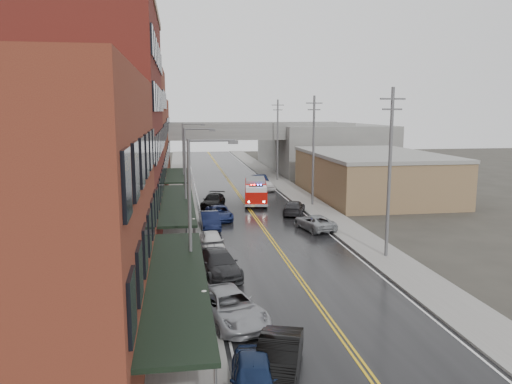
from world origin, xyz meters
TOP-DOWN VIEW (x-y plane):
  - ground at (0.00, 0.00)m, footprint 220.00×220.00m
  - road at (0.00, 30.00)m, footprint 11.00×160.00m
  - sidewalk_left at (-7.30, 30.00)m, footprint 3.00×160.00m
  - sidewalk_right at (7.30, 30.00)m, footprint 3.00×160.00m
  - curb_left at (-5.65, 30.00)m, footprint 0.30×160.00m
  - curb_right at (5.65, 30.00)m, footprint 0.30×160.00m
  - brick_building_a at (-13.30, 4.00)m, footprint 9.00×18.00m
  - brick_building_b at (-13.30, 23.00)m, footprint 9.00×20.00m
  - brick_building_c at (-13.30, 40.50)m, footprint 9.00×15.00m
  - brick_building_far at (-13.30, 58.00)m, footprint 9.00×20.00m
  - tan_building at (16.00, 40.00)m, footprint 14.00×22.00m
  - right_far_block at (18.00, 70.00)m, footprint 18.00×30.00m
  - awning_0 at (-7.49, 4.00)m, footprint 2.60×16.00m
  - awning_1 at (-7.49, 23.00)m, footprint 2.60×18.00m
  - awning_2 at (-7.49, 40.50)m, footprint 2.60×13.00m
  - globe_lamp_0 at (-6.40, 2.00)m, footprint 0.44×0.44m
  - globe_lamp_1 at (-6.40, 16.00)m, footprint 0.44×0.44m
  - globe_lamp_2 at (-6.40, 30.00)m, footprint 0.44×0.44m
  - street_lamp_0 at (-6.55, 8.00)m, footprint 2.64×0.22m
  - street_lamp_1 at (-6.55, 24.00)m, footprint 2.64×0.22m
  - street_lamp_2 at (-6.55, 40.00)m, footprint 2.64×0.22m
  - utility_pole_0 at (7.20, 15.00)m, footprint 1.80×0.24m
  - utility_pole_1 at (7.20, 35.00)m, footprint 1.80×0.24m
  - utility_pole_2 at (7.20, 55.00)m, footprint 1.80×0.24m
  - overpass at (0.00, 62.00)m, footprint 40.00×10.00m
  - fire_truck at (1.16, 37.14)m, footprint 3.76×7.71m
  - parked_car_left_0 at (-4.78, -0.92)m, footprint 2.23×4.44m
  - parked_car_left_1 at (-3.60, 0.30)m, footprint 3.03×4.98m
  - parked_car_left_2 at (-5.00, 5.80)m, footprint 4.14×6.11m
  - parked_car_left_3 at (-4.93, 12.99)m, footprint 2.95×5.63m
  - parked_car_left_4 at (-5.00, 18.89)m, footprint 1.85×4.22m
  - parked_car_left_5 at (-4.71, 25.80)m, footprint 1.74×4.63m
  - parked_car_left_6 at (-3.60, 29.35)m, footprint 2.58×4.98m
  - parked_car_left_7 at (-3.72, 35.73)m, footprint 3.32×5.43m
  - parked_car_right_0 at (4.40, 24.04)m, footprint 3.29×5.24m
  - parked_car_right_1 at (4.12, 30.76)m, footprint 3.42×5.19m
  - parked_car_right_2 at (3.73, 46.20)m, footprint 2.66×4.47m
  - parked_car_right_3 at (3.60, 50.36)m, footprint 2.10×5.10m

SIDE VIEW (x-z plane):
  - ground at x=0.00m, z-range 0.00..0.00m
  - road at x=0.00m, z-range 0.00..0.02m
  - sidewalk_left at x=-7.30m, z-range 0.00..0.15m
  - sidewalk_right at x=7.30m, z-range 0.00..0.15m
  - curb_left at x=-5.65m, z-range 0.00..0.15m
  - curb_right at x=5.65m, z-range 0.00..0.15m
  - parked_car_left_6 at x=-3.60m, z-range 0.00..1.34m
  - parked_car_right_0 at x=4.40m, z-range 0.00..1.35m
  - parked_car_right_1 at x=4.12m, z-range 0.00..1.40m
  - parked_car_left_4 at x=-5.00m, z-range 0.00..1.41m
  - parked_car_right_2 at x=3.73m, z-range 0.00..1.43m
  - parked_car_left_0 at x=-4.78m, z-range 0.00..1.45m
  - parked_car_left_7 at x=-3.72m, z-range 0.00..1.47m
  - parked_car_left_5 at x=-4.71m, z-range 0.00..1.51m
  - parked_car_left_1 at x=-3.60m, z-range 0.00..1.55m
  - parked_car_left_2 at x=-5.00m, z-range 0.00..1.56m
  - parked_car_left_3 at x=-4.93m, z-range 0.00..1.56m
  - parked_car_right_3 at x=3.60m, z-range 0.00..1.64m
  - fire_truck at x=1.16m, z-range 0.11..2.84m
  - globe_lamp_0 at x=-6.40m, z-range 0.75..3.87m
  - globe_lamp_1 at x=-6.40m, z-range 0.75..3.87m
  - globe_lamp_2 at x=-6.40m, z-range 0.75..3.87m
  - tan_building at x=16.00m, z-range 0.00..5.00m
  - awning_2 at x=-7.49m, z-range 1.44..4.53m
  - awning_0 at x=-7.49m, z-range 1.44..4.53m
  - awning_1 at x=-7.49m, z-range 1.44..4.53m
  - right_far_block at x=18.00m, z-range 0.00..8.00m
  - street_lamp_0 at x=-6.55m, z-range 0.69..9.69m
  - street_lamp_1 at x=-6.55m, z-range 0.69..9.69m
  - street_lamp_2 at x=-6.55m, z-range 0.69..9.69m
  - overpass at x=0.00m, z-range 2.24..9.74m
  - brick_building_a at x=-13.30m, z-range 0.00..12.00m
  - brick_building_far at x=-13.30m, z-range 0.00..12.00m
  - utility_pole_0 at x=7.20m, z-range 0.31..12.31m
  - utility_pole_1 at x=7.20m, z-range 0.31..12.31m
  - utility_pole_2 at x=7.20m, z-range 0.31..12.31m
  - brick_building_c at x=-13.30m, z-range 0.00..15.00m
  - brick_building_b at x=-13.30m, z-range 0.00..18.00m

